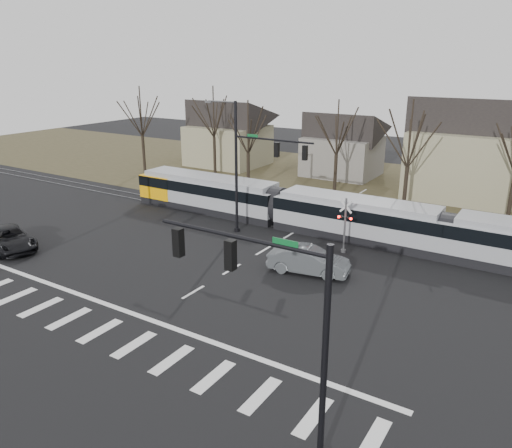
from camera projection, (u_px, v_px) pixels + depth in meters
The scene contains 16 objects.
ground at pixel (171, 306), 27.94m from camera, with size 140.00×140.00×0.00m, color black.
grass_verge at pixel (370, 187), 53.65m from camera, with size 140.00×28.00×0.01m, color #38331E.
crosswalk at pixel (117, 338), 24.72m from camera, with size 27.00×2.60×0.01m.
stop_line at pixel (148, 319), 26.49m from camera, with size 28.00×0.35×0.01m, color silver.
lane_dashes at pixel (301, 228), 40.79m from camera, with size 0.18×30.00×0.01m.
rail_pair at pixel (300, 228), 40.62m from camera, with size 90.00×1.52×0.06m.
tram at pixel (355, 217), 37.95m from camera, with size 41.95×3.11×3.18m.
sedan at pixel (309, 260), 31.98m from camera, with size 5.46×2.75×1.72m, color #505457.
suv at pixel (9, 239), 36.06m from camera, with size 6.18×4.03×1.58m, color black.
signal_pole_near_right at pixel (273, 314), 16.38m from camera, with size 6.72×0.44×8.00m.
signal_pole_far at pixel (254, 163), 37.40m from camera, with size 9.28×0.44×10.20m.
rail_crossing_signal at pixel (345, 227), 35.10m from camera, with size 1.08×0.36×4.00m.
tree_row at pixel (372, 151), 46.24m from camera, with size 59.20×7.20×10.00m.
house_a at pixel (228, 130), 63.96m from camera, with size 9.72×8.64×8.60m.
house_b at pixel (343, 142), 58.14m from camera, with size 8.64×7.56×7.65m.
house_c at pixel (466, 145), 48.26m from camera, with size 10.80×8.64×10.10m.
Camera 1 is at (17.41, -18.68, 13.14)m, focal length 35.00 mm.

